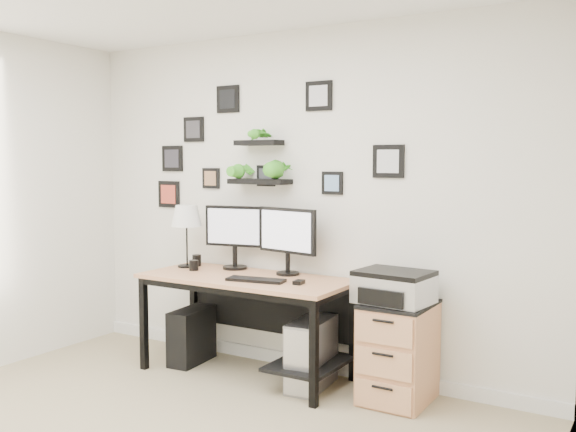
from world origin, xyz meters
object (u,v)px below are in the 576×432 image
Objects in this scene: file_cabinet at (398,352)px; printer at (394,287)px; table_lamp at (187,217)px; pc_tower_black at (192,336)px; desk at (252,292)px; mug at (194,265)px; pc_tower_grey at (311,354)px; monitor_left at (234,232)px; monitor_right at (287,235)px.

file_cabinet is 1.34× the size of printer.
table_lamp is at bearing 179.47° from file_cabinet.
desk is at bearing -3.71° from pc_tower_black.
table_lamp is 0.41m from mug.
pc_tower_black is at bearing 179.83° from pc_tower_grey.
printer is at bearing 1.75° from desk.
desk is 1.18m from file_cabinet.
monitor_left is at bearing 147.53° from desk.
pc_tower_black is at bearing 162.09° from mug.
monitor_right is at bearing 16.63° from mug.
mug is 1.19m from pc_tower_grey.
pc_tower_black is 1.78m from printer.
monitor_left is 1.01× the size of printer.
monitor_left is (-0.30, 0.19, 0.42)m from desk.
mug is 1.65m from printer.
table_lamp is at bearing -163.52° from monitor_left.
monitor_right is at bearing 9.38° from pc_tower_black.
monitor_left reaches higher than mug.
pc_tower_black is (-0.77, -0.20, -0.84)m from monitor_right.
table_lamp reaches higher than mug.
mug reaches higher than pc_tower_black.
pc_tower_black is 0.86× the size of printer.
desk is 3.17× the size of table_lamp.
file_cabinet is at bearing -0.53° from table_lamp.
pc_tower_black is (-0.04, 0.01, -0.57)m from mug.
mug reaches higher than desk.
desk is 0.65m from pc_tower_grey.
file_cabinet is (1.72, 0.08, 0.12)m from pc_tower_black.
mug is at bearing -176.95° from file_cabinet.
mug is at bearing -163.37° from monitor_right.
table_lamp is (-0.39, -0.12, 0.11)m from monitor_left.
table_lamp is 0.75× the size of file_cabinet.
pc_tower_grey is (0.82, -0.21, -0.80)m from monitor_left.
printer is at bearing -3.71° from pc_tower_black.
pc_tower_black is 0.85× the size of pc_tower_grey.
monitor_right is 1.25× the size of pc_tower_black.
mug is at bearing -136.58° from monitor_left.
file_cabinet is at bearing -2.93° from pc_tower_black.
file_cabinet is (1.14, 0.06, -0.29)m from desk.
monitor_right reaches higher than mug.
monitor_left reaches higher than desk.
table_lamp is 2.01m from file_cabinet.
file_cabinet is at bearing -5.27° from monitor_left.
desk is 1.12m from printer.
printer is (1.11, 0.03, 0.15)m from desk.
mug reaches higher than pc_tower_grey.
pc_tower_black is (-0.28, -0.21, -0.83)m from monitor_left.
desk is 2.39× the size of file_cabinet.
mug is (-0.73, -0.22, -0.26)m from monitor_right.
pc_tower_grey is (1.10, -0.00, 0.03)m from pc_tower_black.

